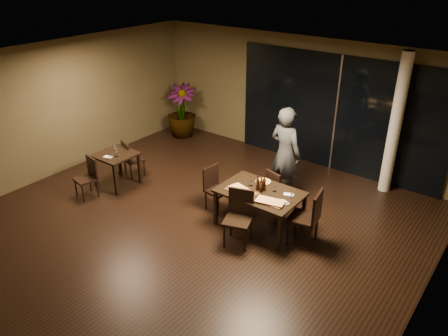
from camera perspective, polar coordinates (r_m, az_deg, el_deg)
ground at (r=8.35m, az=-4.30°, el=-7.65°), size 8.00×8.00×0.00m
wall_back at (r=10.77m, az=9.90°, el=8.86°), size 8.00×0.10×3.00m
wall_left at (r=10.60m, az=-21.44°, el=7.13°), size 0.10×8.00×3.00m
wall_right at (r=6.05m, az=25.76°, el=-8.08°), size 0.10×8.00×3.00m
ceiling at (r=7.13m, az=-5.12°, el=12.93°), size 8.00×8.00×0.04m
window_panel at (r=10.35m, az=14.49°, el=6.80°), size 5.00×0.06×2.70m
column at (r=9.60m, az=21.46°, el=5.24°), size 0.24×0.24×3.00m
main_table at (r=8.03m, az=4.72°, el=-3.52°), size 1.50×1.00×0.75m
side_table at (r=9.79m, az=-13.90°, el=1.14°), size 0.80×0.80×0.75m
chair_main_far at (r=8.72m, az=6.80°, el=-2.57°), size 0.49×0.49×0.85m
chair_main_near at (r=7.67m, az=2.00°, el=-6.02°), size 0.59×0.59×0.99m
chair_main_left at (r=8.66m, az=-1.20°, el=-2.35°), size 0.46×0.46×0.90m
chair_main_right at (r=7.73m, az=11.06°, el=-6.04°), size 0.56×0.56×1.04m
chair_side_far at (r=10.15m, az=-12.11°, el=1.39°), size 0.51×0.51×0.86m
chair_side_near at (r=9.56m, az=-17.30°, el=-0.88°), size 0.47×0.47×0.86m
diner at (r=8.98m, az=7.99°, el=1.89°), size 0.72×0.54×1.97m
potted_plant at (r=12.23m, az=-5.57°, el=7.43°), size 1.05×1.05×1.46m
pizza_board_left at (r=7.96m, az=2.32°, el=-3.05°), size 0.63×0.35×0.01m
pizza_board_right at (r=7.66m, az=6.04°, el=-4.47°), size 0.51×0.27×0.01m
oblong_pizza_left at (r=7.95m, az=2.33°, el=-2.94°), size 0.55×0.36×0.02m
oblong_pizza_right at (r=7.65m, az=6.04°, el=-4.37°), size 0.51×0.33×0.02m
round_pizza at (r=8.31m, az=5.13°, el=-1.79°), size 0.29×0.29×0.01m
bottle_a at (r=7.97m, az=4.43°, el=-1.95°), size 0.06×0.06×0.29m
bottle_b at (r=7.90m, az=4.89°, el=-2.19°), size 0.07×0.07×0.30m
bottle_c at (r=7.96m, az=5.26°, el=-1.96°), size 0.07×0.07×0.30m
tumbler_left at (r=8.16m, az=3.52°, el=-2.04°), size 0.07×0.07×0.08m
tumbler_right at (r=8.01m, az=6.59°, el=-2.76°), size 0.07×0.07×0.08m
napkin_near at (r=7.68m, az=7.90°, el=-4.47°), size 0.20×0.15×0.01m
napkin_far at (r=7.93m, az=8.43°, el=-3.46°), size 0.20×0.15×0.01m
wine_glass_a at (r=9.88m, az=-14.18°, el=2.68°), size 0.07×0.07×0.16m
wine_glass_b at (r=9.57m, az=-13.92°, el=1.99°), size 0.08×0.08×0.19m
side_napkin at (r=9.60m, az=-14.93°, el=1.40°), size 0.20×0.15×0.01m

